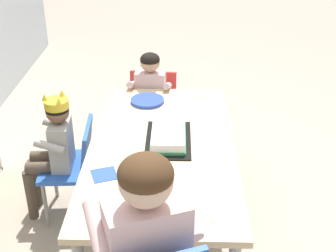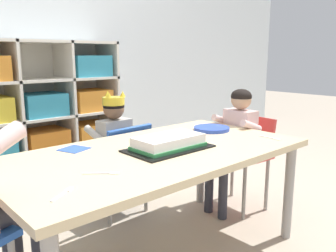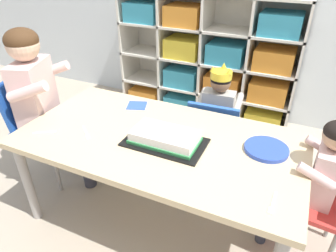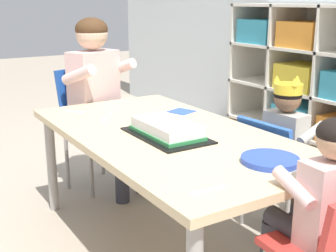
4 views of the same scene
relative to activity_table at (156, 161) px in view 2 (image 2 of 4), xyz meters
The scene contains 13 objects.
classroom_back_wall 1.83m from the activity_table, 90.00° to the left, with size 6.76×0.10×2.87m, color silver.
storage_cubby_shelf 1.36m from the activity_table, 96.30° to the left, with size 1.61×0.35×1.14m.
activity_table is the anchor object (origin of this frame).
classroom_chair_blue 0.58m from the activity_table, 73.46° to the left, with size 0.37×0.33×0.60m.
child_with_crown 0.66m from the activity_table, 76.53° to the left, with size 0.30×0.31×0.81m.
classroom_chair_guest_side 0.88m from the activity_table, ahead, with size 0.33×0.39×0.62m.
guest_at_table_side 0.78m from the activity_table, ahead, with size 0.31×0.31×0.81m.
birthday_cake_on_tray 0.10m from the activity_table, 35.22° to the right, with size 0.42×0.25×0.07m.
paper_plate_stack 0.55m from the activity_table, 11.73° to the left, with size 0.22×0.22×0.02m, color blue.
paper_napkin_square 0.40m from the activity_table, 137.02° to the left, with size 0.12×0.12×0.00m, color #3356B7.
fork_by_napkin 0.62m from the activity_table, 159.83° to the right, with size 0.11×0.08×0.00m.
fork_near_cake_tray 0.40m from the activity_table, 160.91° to the right, with size 0.12×0.10×0.00m.
fork_at_table_front_edge 0.67m from the activity_table, 21.78° to the right, with size 0.02×0.13×0.00m.
Camera 2 is at (-1.06, -1.26, 1.03)m, focal length 37.57 mm.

